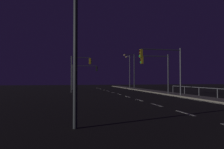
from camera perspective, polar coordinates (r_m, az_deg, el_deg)
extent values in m
plane|color=black|center=(21.01, 7.12, -6.88)|extent=(112.00, 112.00, 0.00)
cube|color=gray|center=(24.18, 22.81, -5.89)|extent=(2.43, 77.00, 0.14)
cube|color=silver|center=(13.35, 19.53, -10.00)|extent=(0.14, 2.00, 0.01)
cube|color=silver|center=(16.86, 12.27, -8.22)|extent=(0.14, 2.00, 0.01)
cube|color=silver|center=(20.54, 7.58, -6.99)|extent=(0.14, 2.00, 0.01)
cube|color=silver|center=(24.32, 4.36, -6.11)|extent=(0.14, 2.00, 0.01)
cube|color=silver|center=(28.17, 2.01, -5.46)|extent=(0.14, 2.00, 0.01)
cube|color=silver|center=(32.05, 0.24, -4.96)|extent=(0.14, 2.00, 0.01)
cube|color=silver|center=(35.96, -1.15, -4.56)|extent=(0.14, 2.00, 0.01)
cube|color=silver|center=(39.88, -2.27, -4.24)|extent=(0.14, 2.00, 0.01)
cube|color=silver|center=(43.82, -3.18, -3.98)|extent=(0.14, 2.00, 0.01)
cube|color=silver|center=(47.77, -3.95, -3.76)|extent=(0.14, 2.00, 0.01)
cube|color=silver|center=(27.72, 14.32, -5.49)|extent=(0.14, 53.00, 0.01)
cylinder|color=#38383D|center=(27.94, 15.25, 0.10)|extent=(0.16, 0.16, 5.14)
cylinder|color=#2D3033|center=(27.43, 11.82, 4.97)|extent=(3.54, 0.34, 0.11)
cube|color=olive|center=(26.81, 8.28, 3.97)|extent=(0.30, 0.36, 0.95)
sphere|color=black|center=(26.80, 7.96, 4.62)|extent=(0.20, 0.20, 0.20)
sphere|color=black|center=(26.77, 7.96, 3.98)|extent=(0.20, 0.20, 0.20)
sphere|color=#19D84C|center=(26.74, 7.96, 3.34)|extent=(0.20, 0.20, 0.20)
cylinder|color=#4C4C51|center=(39.54, -10.89, -0.76)|extent=(0.16, 0.16, 4.82)
cylinder|color=#2D3033|center=(39.42, -7.62, 2.37)|extent=(4.48, 0.76, 0.11)
cube|color=black|center=(39.32, -4.33, 1.61)|extent=(0.33, 0.38, 0.95)
sphere|color=black|center=(39.33, -4.11, 2.05)|extent=(0.20, 0.20, 0.20)
sphere|color=black|center=(39.31, -4.11, 1.61)|extent=(0.20, 0.20, 0.20)
sphere|color=#19D84C|center=(39.30, -4.11, 1.17)|extent=(0.20, 0.20, 0.20)
cylinder|color=#4C4C51|center=(25.71, 18.37, 0.74)|extent=(0.16, 0.16, 5.59)
cylinder|color=#2D3033|center=(24.75, 13.41, 6.70)|extent=(4.92, 0.14, 0.11)
cube|color=olive|center=(23.71, 8.03, 5.75)|extent=(0.28, 0.34, 0.95)
sphere|color=black|center=(23.70, 7.68, 6.48)|extent=(0.20, 0.20, 0.20)
sphere|color=black|center=(23.66, 7.68, 5.76)|extent=(0.20, 0.20, 0.20)
sphere|color=#19D84C|center=(23.63, 7.68, 5.04)|extent=(0.20, 0.20, 0.20)
cylinder|color=#38383D|center=(32.06, -11.12, 0.09)|extent=(0.16, 0.16, 5.63)
cylinder|color=#38383D|center=(32.28, -8.59, 4.63)|extent=(2.82, 0.11, 0.11)
cube|color=olive|center=(32.36, -6.10, 3.68)|extent=(0.28, 0.34, 0.95)
sphere|color=black|center=(32.40, -5.83, 4.20)|extent=(0.20, 0.20, 0.20)
sphere|color=black|center=(32.37, -5.83, 3.67)|extent=(0.20, 0.20, 0.20)
sphere|color=#19D84C|center=(32.35, -5.83, 3.14)|extent=(0.20, 0.20, 0.20)
cylinder|color=#38383D|center=(46.75, 4.94, 0.85)|extent=(0.18, 0.18, 7.34)
cylinder|color=#4C4C51|center=(47.72, 4.45, 5.04)|extent=(0.44, 1.60, 0.10)
ellipsoid|color=#F9D172|center=(48.41, 3.98, 4.83)|extent=(0.56, 0.36, 0.24)
cylinder|color=#2D3033|center=(43.53, 6.16, 0.90)|extent=(0.18, 0.18, 7.16)
cylinder|color=#2D3033|center=(43.35, 4.84, 5.45)|extent=(2.17, 0.36, 0.10)
ellipsoid|color=#F9D172|center=(42.91, 3.52, 5.38)|extent=(0.56, 0.36, 0.24)
cylinder|color=#2D3033|center=(8.98, -10.05, 12.85)|extent=(0.18, 0.18, 8.47)
cylinder|color=#59595E|center=(23.55, 27.10, -4.64)|extent=(0.09, 0.09, 0.95)
cylinder|color=#59595E|center=(25.93, 22.89, -4.37)|extent=(0.09, 0.09, 0.95)
cylinder|color=#59595E|center=(28.42, 19.40, -4.12)|extent=(0.09, 0.09, 0.95)
cylinder|color=#59595E|center=(31.01, 16.49, -3.90)|extent=(0.09, 0.09, 0.95)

